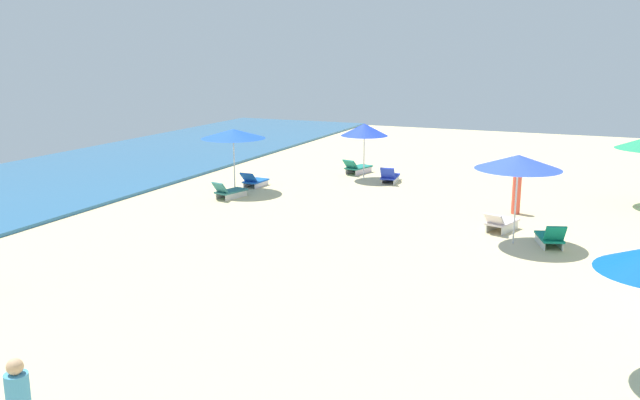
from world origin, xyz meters
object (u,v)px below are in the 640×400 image
lounge_chair_0_0 (550,238)px  lounge_chair_1_0 (390,177)px  lounge_chair_4_0 (229,191)px  umbrella_1 (364,130)px  beachgoer_2 (516,193)px  umbrella_4 (233,134)px  umbrella_0 (518,162)px  lounge_chair_4_1 (254,181)px  lounge_chair_1_1 (357,168)px  lounge_chair_0_1 (501,223)px

lounge_chair_0_0 → lounge_chair_1_0: (7.02, 6.96, -0.02)m
lounge_chair_1_0 → lounge_chair_4_0: 6.96m
umbrella_1 → beachgoer_2: (-3.63, -6.75, -1.41)m
umbrella_4 → lounge_chair_4_0: bearing=-159.6°
umbrella_0 → lounge_chair_4_1: size_ratio=1.96×
umbrella_0 → lounge_chair_1_1: size_ratio=1.61×
lounge_chair_4_1 → beachgoer_2: bearing=-178.6°
umbrella_4 → lounge_chair_4_1: (1.08, -0.26, -2.01)m
lounge_chair_4_0 → lounge_chair_0_1: bearing=-169.8°
lounge_chair_0_1 → umbrella_4: 10.77m
umbrella_0 → umbrella_1: bearing=44.6°
lounge_chair_4_0 → lounge_chair_1_1: bearing=-98.0°
beachgoer_2 → umbrella_0: bearing=68.4°
umbrella_0 → lounge_chair_4_0: size_ratio=1.78×
lounge_chair_0_1 → lounge_chair_4_0: bearing=13.6°
lounge_chair_0_1 → umbrella_4: bearing=7.8°
lounge_chair_1_1 → lounge_chair_4_0: 7.07m
beachgoer_2 → lounge_chair_4_1: bearing=-30.4°
lounge_chair_1_1 → lounge_chair_4_0: (-6.55, 2.65, -0.02)m
umbrella_1 → umbrella_4: umbrella_4 is taller
lounge_chair_0_0 → lounge_chair_0_1: bearing=-54.9°
lounge_chair_0_0 → beachgoer_2: beachgoer_2 is taller
lounge_chair_1_1 → lounge_chair_4_1: bearing=73.1°
umbrella_0 → lounge_chair_4_1: bearing=69.3°
lounge_chair_0_1 → umbrella_1: (6.10, 6.65, 1.85)m
lounge_chair_0_1 → umbrella_1: umbrella_1 is taller
umbrella_1 → beachgoer_2: 7.79m
umbrella_4 → lounge_chair_4_0: size_ratio=1.70×
umbrella_0 → lounge_chair_1_0: umbrella_0 is taller
lounge_chair_1_0 → lounge_chair_0_1: bearing=125.9°
lounge_chair_0_1 → umbrella_1: bearing=-25.0°
umbrella_4 → lounge_chair_1_1: bearing=-29.4°
umbrella_0 → lounge_chair_4_0: bearing=80.0°
umbrella_1 → lounge_chair_1_1: size_ratio=1.48×
lounge_chair_1_0 → lounge_chair_4_1: lounge_chair_1_0 is taller
umbrella_1 → beachgoer_2: size_ratio=1.58×
umbrella_0 → lounge_chair_0_0: umbrella_0 is taller
umbrella_0 → lounge_chair_0_1: (1.18, 0.53, -2.10)m
lounge_chair_0_1 → lounge_chair_4_0: size_ratio=0.99×
umbrella_0 → umbrella_4: bearing=74.9°
lounge_chair_4_1 → umbrella_1: bearing=-133.9°
lounge_chair_0_1 → lounge_chair_1_0: size_ratio=0.93×
umbrella_0 → lounge_chair_1_1: bearing=43.2°
lounge_chair_0_0 → lounge_chair_4_1: (3.98, 11.70, -0.02)m
umbrella_4 → beachgoer_2: size_ratio=1.64×
lounge_chair_0_0 → lounge_chair_1_1: size_ratio=0.89×
lounge_chair_0_1 → lounge_chair_1_0: lounge_chair_1_0 is taller
lounge_chair_4_1 → lounge_chair_0_0: bearing=164.8°
lounge_chair_0_1 → lounge_chair_1_0: 8.02m
lounge_chair_0_0 → lounge_chair_0_1: size_ratio=0.99×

